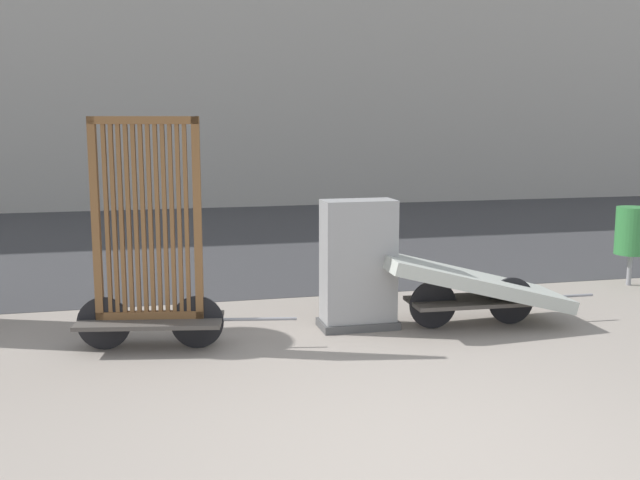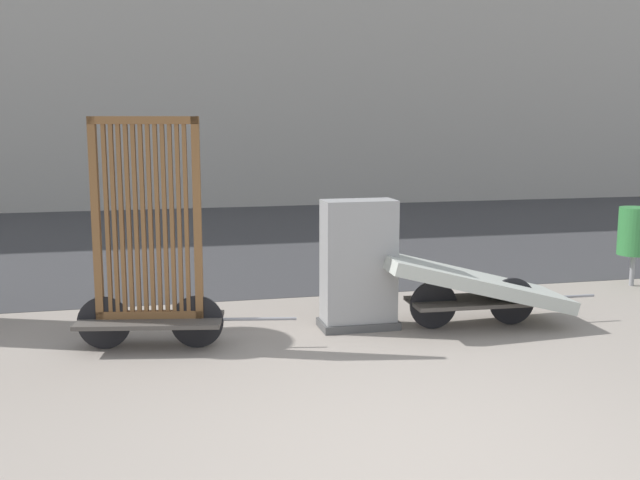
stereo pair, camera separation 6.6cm
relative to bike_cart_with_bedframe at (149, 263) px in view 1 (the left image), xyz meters
name	(u,v)px [view 1 (the left image)]	position (x,y,z in m)	size (l,w,h in m)	color
ground_plane	(426,459)	(1.62, -2.80, -0.82)	(60.00, 60.00, 0.00)	gray
road_strip	(235,237)	(1.62, 6.53, -0.81)	(56.00, 9.72, 0.01)	#38383A
bike_cart_with_bedframe	(149,263)	(0.00, 0.00, 0.00)	(2.05, 0.80, 2.15)	#4C4742
bike_cart_with_mattress	(473,285)	(3.25, 0.00, -0.38)	(2.35, 0.93, 0.78)	#4C4742
utility_cabinet	(358,269)	(2.08, 0.23, -0.20)	(0.80, 0.42, 1.32)	#4C4C4C
trash_bin	(632,231)	(6.08, 1.32, -0.11)	(0.41, 0.41, 1.02)	gray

